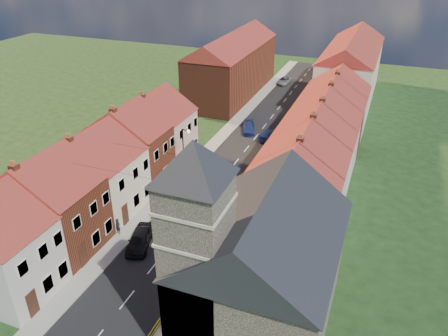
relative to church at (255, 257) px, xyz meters
The scene contains 25 objects.
ground 11.54m from the church, 160.45° to the right, with size 160.00×160.00×0.00m, color #2B4C20.
road 28.87m from the church, 109.33° to the left, with size 7.00×90.00×0.02m, color black.
pavement_left 30.57m from the church, 117.29° to the left, with size 1.80×90.00×0.12m, color #A5A296.
pavement_right 27.75m from the church, 100.53° to the left, with size 1.80×90.00×0.12m, color #A5A296.
church is the anchor object (origin of this frame).
cottage_r_tudor 9.48m from the church, 90.57° to the left, with size 8.30×5.20×9.00m.
cottage_r_white_near 14.84m from the church, 90.23° to the left, with size 8.30×6.00×9.00m.
cottage_r_cream_mid 20.22m from the church, 90.17° to the left, with size 8.30×5.20×9.00m.
cottage_r_pink 25.61m from the church, 90.13° to the left, with size 8.30×6.00×9.00m.
cottage_r_white_far 31.00m from the church, 90.11° to the left, with size 8.30×5.20×9.00m.
cottage_r_cream_far 36.40m from the church, 90.09° to the left, with size 8.30×6.00×9.00m.
cottage_l_cream 18.84m from the church, behind, with size 8.30×6.30×9.10m.
cottage_l_white 20.61m from the church, 155.20° to the left, with size 8.30×6.90×8.80m.
cottage_l_brick_mid 23.81m from the church, 141.73° to the left, with size 8.30×5.70×9.10m.
cottage_l_pink 27.78m from the church, 132.28° to the left, with size 8.30×6.30×8.80m.
block_right_far 51.68m from the church, 90.07° to the left, with size 8.30×24.20×10.50m.
block_left_far 50.27m from the church, 111.79° to the left, with size 8.30×24.20×10.50m.
lamppost 21.38m from the church, 128.30° to the left, with size 0.88×0.15×6.00m.
car_near 13.62m from the church, 158.43° to the left, with size 1.76×4.36×1.49m, color black.
car_mid 19.85m from the church, 130.90° to the left, with size 1.63×4.67×1.54m, color #96999D.
car_far 34.24m from the church, 108.72° to the left, with size 1.65×4.06×1.18m, color navy.
car_distant 56.99m from the church, 101.99° to the left, with size 1.90×4.13×1.15m, color #A1A6A9.
pedestrian_left 16.22m from the church, 159.50° to the left, with size 0.56×0.37×1.53m, color black.
pedestrian_right 18.00m from the church, 109.06° to the left, with size 0.85×0.66×1.74m, color black.
car_far_b 32.07m from the church, 104.11° to the left, with size 1.69×4.16×1.21m, color navy.
Camera 1 is at (15.41, -17.81, 23.93)m, focal length 35.00 mm.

